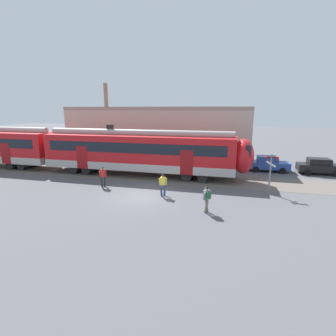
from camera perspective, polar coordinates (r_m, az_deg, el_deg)
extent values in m
plane|color=#515156|center=(19.18, -5.83, -6.13)|extent=(160.00, 160.00, 0.00)
cube|color=#605951|center=(30.80, -26.06, -0.12)|extent=(80.00, 4.40, 0.01)
cube|color=#B7B2AD|center=(24.97, -6.59, 0.82)|extent=(18.00, 3.06, 0.70)
cube|color=red|center=(24.70, -6.68, 4.34)|extent=(18.00, 3.00, 2.40)
cube|color=black|center=(23.28, -8.02, 4.28)|extent=(16.56, 0.03, 0.90)
cube|color=maroon|center=(22.09, 4.05, 1.14)|extent=(1.10, 0.04, 2.10)
cube|color=maroon|center=(25.71, -18.23, 2.19)|extent=(1.10, 0.04, 2.10)
cylinder|color=#9C9793|center=(24.53, -6.76, 7.52)|extent=(17.64, 0.70, 0.70)
cube|color=black|center=(25.58, -12.52, 8.76)|extent=(0.70, 0.12, 0.40)
cylinder|color=black|center=(23.66, 7.83, -1.38)|extent=(0.90, 2.40, 0.90)
cylinder|color=black|center=(23.85, 4.49, -1.19)|extent=(0.90, 2.40, 0.90)
cylinder|color=black|center=(27.19, -16.22, 0.08)|extent=(0.90, 2.40, 0.90)
cylinder|color=black|center=(27.92, -18.71, 0.23)|extent=(0.90, 2.40, 0.90)
ellipsoid|color=red|center=(23.18, 16.03, 2.49)|extent=(1.80, 2.85, 2.95)
cube|color=black|center=(23.10, 16.99, 3.90)|extent=(0.40, 2.40, 1.00)
cube|color=maroon|center=(31.22, -31.88, 2.67)|extent=(1.10, 0.04, 2.10)
cylinder|color=black|center=(31.58, -27.97, 0.80)|extent=(0.90, 2.40, 0.90)
cylinder|color=black|center=(32.53, -29.80, 0.91)|extent=(0.90, 2.40, 0.90)
cylinder|color=#28282D|center=(21.72, -14.24, -3.01)|extent=(0.22, 0.38, 0.87)
cylinder|color=#28282D|center=(21.93, -13.58, -2.82)|extent=(0.22, 0.38, 0.87)
cube|color=red|center=(21.65, -14.01, -1.11)|extent=(0.40, 0.31, 0.56)
cylinder|color=red|center=(21.68, -13.38, -1.19)|extent=(0.14, 0.26, 0.52)
cylinder|color=red|center=(21.65, -14.62, -1.28)|extent=(0.14, 0.26, 0.52)
sphere|color=brown|center=(21.54, -14.08, -0.11)|extent=(0.22, 0.22, 0.22)
sphere|color=black|center=(21.56, -14.07, -0.02)|extent=(0.20, 0.20, 0.20)
cylinder|color=navy|center=(19.10, -0.73, -4.79)|extent=(0.15, 0.36, 0.87)
cylinder|color=navy|center=(18.89, -1.47, -5.00)|extent=(0.15, 0.36, 0.87)
cube|color=gold|center=(18.79, -1.11, -2.83)|extent=(0.36, 0.24, 0.56)
cylinder|color=gold|center=(18.78, -1.82, -3.00)|extent=(0.09, 0.25, 0.52)
cylinder|color=gold|center=(18.83, -0.40, -2.96)|extent=(0.09, 0.25, 0.52)
sphere|color=#9E7051|center=(18.71, -1.10, -1.67)|extent=(0.22, 0.22, 0.22)
sphere|color=black|center=(18.68, -1.11, -1.59)|extent=(0.20, 0.20, 0.20)
cylinder|color=#6B6051|center=(16.43, 8.38, -7.92)|extent=(0.33, 0.37, 0.87)
cylinder|color=#6B6051|center=(16.12, 8.34, -8.34)|extent=(0.33, 0.37, 0.87)
cube|color=gray|center=(16.03, 8.45, -5.76)|extent=(0.43, 0.41, 0.56)
cylinder|color=gray|center=(15.88, 7.90, -6.12)|extent=(0.22, 0.25, 0.52)
cylinder|color=gray|center=(16.22, 8.96, -5.74)|extent=(0.22, 0.25, 0.52)
sphere|color=beige|center=(15.93, 8.45, -4.41)|extent=(0.22, 0.22, 0.22)
sphere|color=black|center=(15.91, 8.50, -4.32)|extent=(0.20, 0.20, 0.20)
cube|color=#235633|center=(15.88, 8.78, -5.88)|extent=(0.32, 0.30, 0.40)
cube|color=#284799|center=(28.28, 20.97, 0.61)|extent=(4.03, 1.71, 0.68)
cube|color=navy|center=(28.14, 20.77, 1.86)|extent=(1.93, 1.47, 0.56)
cube|color=black|center=(28.29, 22.66, 1.67)|extent=(0.14, 1.37, 0.48)
cylinder|color=black|center=(29.30, 23.12, 0.15)|extent=(0.60, 0.21, 0.60)
cylinder|color=black|center=(27.80, 23.64, -0.54)|extent=(0.60, 0.21, 0.60)
cylinder|color=black|center=(28.96, 18.29, 0.40)|extent=(0.60, 0.21, 0.60)
cylinder|color=black|center=(27.44, 18.56, -0.29)|extent=(0.60, 0.21, 0.60)
cube|color=black|center=(29.20, 30.14, 0.07)|extent=(4.03, 1.72, 0.68)
cube|color=black|center=(29.04, 29.99, 1.28)|extent=(1.93, 1.48, 0.56)
cube|color=black|center=(29.34, 31.75, 1.10)|extent=(0.15, 1.37, 0.48)
cylinder|color=black|center=(30.38, 31.89, -0.35)|extent=(0.60, 0.21, 0.60)
cylinder|color=black|center=(29.66, 27.36, -0.12)|extent=(0.60, 0.21, 0.60)
cylinder|color=black|center=(28.19, 28.10, -0.81)|extent=(0.60, 0.21, 0.60)
cylinder|color=gray|center=(20.72, 21.34, -1.21)|extent=(0.11, 0.11, 3.00)
cube|color=black|center=(20.48, 21.62, 2.19)|extent=(0.80, 0.10, 0.10)
sphere|color=red|center=(20.37, 20.59, 2.22)|extent=(0.20, 0.20, 0.20)
sphere|color=red|center=(20.47, 22.70, 2.09)|extent=(0.20, 0.20, 0.20)
cube|color=white|center=(20.54, 21.52, 0.80)|extent=(0.72, 0.03, 0.48)
cube|color=#B2A899|center=(31.69, -2.41, 7.01)|extent=(21.57, 5.00, 6.00)
cube|color=gray|center=(31.53, -2.46, 12.80)|extent=(21.57, 5.00, 0.40)
cylinder|color=#8C6656|center=(33.98, -13.37, 14.84)|extent=(0.50, 0.50, 3.20)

